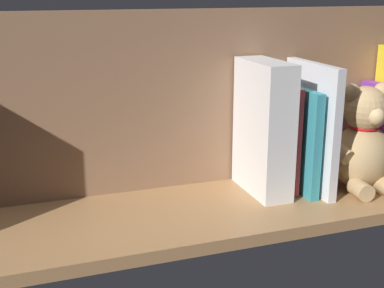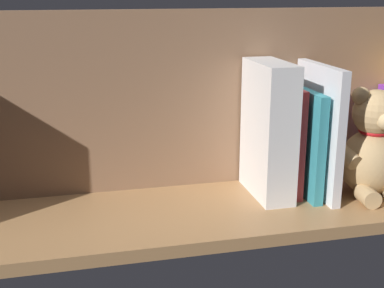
# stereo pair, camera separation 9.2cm
# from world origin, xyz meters

# --- Properties ---
(ground_plane) EXTENTS (1.10, 0.28, 0.02)m
(ground_plane) POSITION_xyz_m (0.00, 0.00, -0.01)
(ground_plane) COLOR #A87A4C
(shelf_back_panel) EXTENTS (1.10, 0.02, 0.34)m
(shelf_back_panel) POSITION_xyz_m (0.00, -0.12, 0.17)
(shelf_back_panel) COLOR #886347
(shelf_back_panel) RESTS_ON ground_plane
(book_1) EXTENTS (0.03, 0.12, 0.19)m
(book_1) POSITION_xyz_m (-0.43, -0.05, 0.09)
(book_1) COLOR purple
(book_1) RESTS_ON ground_plane
(teddy_bear) EXTENTS (0.17, 0.14, 0.21)m
(teddy_bear) POSITION_xyz_m (-0.34, 0.02, 0.09)
(teddy_bear) COLOR tan
(teddy_bear) RESTS_ON ground_plane
(book_2) EXTENTS (0.02, 0.18, 0.25)m
(book_2) POSITION_xyz_m (-0.25, -0.02, 0.12)
(book_2) COLOR silver
(book_2) RESTS_ON ground_plane
(book_3) EXTENTS (0.02, 0.16, 0.20)m
(book_3) POSITION_xyz_m (-0.22, -0.03, 0.10)
(book_3) COLOR teal
(book_3) RESTS_ON ground_plane
(book_4) EXTENTS (0.01, 0.13, 0.20)m
(book_4) POSITION_xyz_m (-0.20, -0.04, 0.10)
(book_4) COLOR red
(book_4) RESTS_ON ground_plane
(dictionary_thick_white) EXTENTS (0.06, 0.15, 0.25)m
(dictionary_thick_white) POSITION_xyz_m (-0.15, -0.03, 0.13)
(dictionary_thick_white) COLOR white
(dictionary_thick_white) RESTS_ON ground_plane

